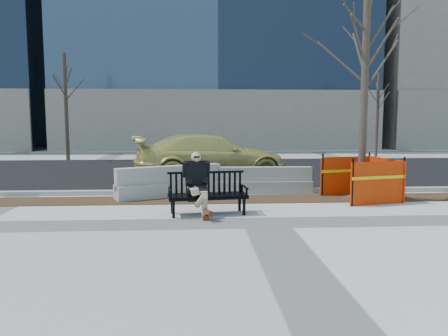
{
  "coord_description": "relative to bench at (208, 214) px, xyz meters",
  "views": [
    {
      "loc": [
        -1.38,
        -8.64,
        2.12
      ],
      "look_at": [
        -0.76,
        1.47,
        0.97
      ],
      "focal_mm": 34.86,
      "sensor_mm": 36.0,
      "label": 1
    }
  ],
  "objects": [
    {
      "name": "ground",
      "position": [
        1.16,
        -0.87,
        0.0
      ],
      "size": [
        120.0,
        120.0,
        0.0
      ],
      "primitive_type": "plane",
      "color": "beige",
      "rests_on": "ground"
    },
    {
      "name": "mulch_strip",
      "position": [
        1.16,
        1.73,
        0.0
      ],
      "size": [
        40.0,
        1.2,
        0.02
      ],
      "primitive_type": "cube",
      "color": "#47301C",
      "rests_on": "ground"
    },
    {
      "name": "asphalt_street",
      "position": [
        1.16,
        7.93,
        0.0
      ],
      "size": [
        60.0,
        10.4,
        0.01
      ],
      "primitive_type": "cube",
      "color": "black",
      "rests_on": "ground"
    },
    {
      "name": "curb",
      "position": [
        1.16,
        2.68,
        0.06
      ],
      "size": [
        60.0,
        0.25,
        0.12
      ],
      "primitive_type": "cube",
      "color": "#9E9B93",
      "rests_on": "ground"
    },
    {
      "name": "bench",
      "position": [
        0.0,
        0.0,
        0.0
      ],
      "size": [
        1.85,
        0.85,
        0.95
      ],
      "primitive_type": null,
      "rotation": [
        0.0,
        0.0,
        0.12
      ],
      "color": "black",
      "rests_on": "ground"
    },
    {
      "name": "seated_man",
      "position": [
        -0.24,
        0.02,
        0.0
      ],
      "size": [
        0.72,
        1.07,
        1.4
      ],
      "primitive_type": null,
      "rotation": [
        0.0,
        0.0,
        0.12
      ],
      "color": "black",
      "rests_on": "ground"
    },
    {
      "name": "tree_fence",
      "position": [
        4.07,
        1.54,
        0.0
      ],
      "size": [
        2.8,
        2.8,
        5.85
      ],
      "primitive_type": null,
      "rotation": [
        0.0,
        0.0,
        0.22
      ],
      "color": "#FA3903",
      "rests_on": "ground"
    },
    {
      "name": "sedan",
      "position": [
        0.26,
        5.84,
        0.0
      ],
      "size": [
        5.76,
        3.28,
        1.57
      ],
      "primitive_type": "imported",
      "rotation": [
        0.0,
        0.0,
        1.78
      ],
      "color": "#CABE5C",
      "rests_on": "ground"
    },
    {
      "name": "jersey_barrier_left",
      "position": [
        -0.99,
        2.33,
        0.0
      ],
      "size": [
        2.94,
        1.73,
        0.85
      ],
      "primitive_type": null,
      "rotation": [
        0.0,
        0.0,
        0.42
      ],
      "color": "#9D9A93",
      "rests_on": "ground"
    },
    {
      "name": "jersey_barrier_right",
      "position": [
        1.72,
        2.73,
        0.0
      ],
      "size": [
        2.65,
        0.59,
        0.76
      ],
      "primitive_type": null,
      "rotation": [
        0.0,
        0.0,
        -0.02
      ],
      "color": "gray",
      "rests_on": "ground"
    },
    {
      "name": "far_tree_left",
      "position": [
        -6.91,
        13.33,
        0.0
      ],
      "size": [
        2.26,
        2.26,
        5.85
      ],
      "primitive_type": null,
      "rotation": [
        0.0,
        0.0,
        0.04
      ],
      "color": "#473A2D",
      "rests_on": "ground"
    },
    {
      "name": "far_tree_right",
      "position": [
        9.77,
        14.2,
        0.0
      ],
      "size": [
        2.07,
        2.07,
        5.02
      ],
      "primitive_type": null,
      "rotation": [
        0.0,
        0.0,
        -0.12
      ],
      "color": "#43362B",
      "rests_on": "ground"
    }
  ]
}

